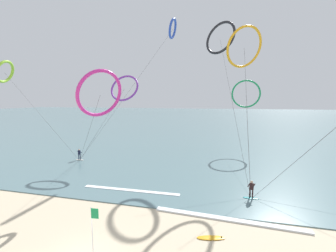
# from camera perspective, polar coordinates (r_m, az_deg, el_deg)

# --- Properties ---
(sea_water) EXTENTS (400.00, 200.00, 0.08)m
(sea_water) POSITION_cam_1_polar(r_m,az_deg,el_deg) (116.81, 9.48, 2.56)
(sea_water) COLOR slate
(sea_water) RESTS_ON ground
(surfer_teal) EXTENTS (1.40, 0.73, 1.70)m
(surfer_teal) POSITION_cam_1_polar(r_m,az_deg,el_deg) (21.88, 21.49, -15.87)
(surfer_teal) COLOR teal
(surfer_teal) RESTS_ON ground
(surfer_ivory) EXTENTS (1.40, 0.60, 1.70)m
(surfer_ivory) POSITION_cam_1_polar(r_m,az_deg,el_deg) (35.00, -22.72, -7.26)
(surfer_ivory) COLOR silver
(surfer_ivory) RESTS_ON ground
(kite_violet) EXTENTS (8.60, 4.38, 13.00)m
(kite_violet) POSITION_cam_1_polar(r_m,az_deg,el_deg) (33.46, -11.63, 9.97)
(kite_violet) COLOR purple
(kite_violet) RESTS_ON ground
(kite_lime) EXTENTS (14.40, 4.10, 15.43)m
(kite_lime) POSITION_cam_1_polar(r_m,az_deg,el_deg) (43.50, -37.66, 11.47)
(kite_lime) COLOR #8CC62D
(kite_lime) RESTS_ON ground
(kite_emerald) EXTENTS (5.15, 22.19, 12.75)m
(kite_emerald) POSITION_cam_1_polar(r_m,az_deg,el_deg) (41.63, 20.20, 8.08)
(kite_emerald) COLOR #199351
(kite_emerald) RESTS_ON ground
(kite_cobalt) EXTENTS (12.83, 12.28, 23.18)m
(kite_cobalt) POSITION_cam_1_polar(r_m,az_deg,el_deg) (40.59, 1.22, 24.67)
(kite_cobalt) COLOR #2647B7
(kite_cobalt) RESTS_ON ground
(kite_amber) EXTENTS (5.46, 11.61, 18.24)m
(kite_amber) POSITION_cam_1_polar(r_m,az_deg,el_deg) (30.13, 19.84, 19.30)
(kite_amber) COLOR orange
(kite_amber) RESTS_ON ground
(kite_charcoal) EXTENTS (5.82, 17.88, 21.42)m
(kite_charcoal) POSITION_cam_1_polar(r_m,az_deg,el_deg) (36.81, 13.85, 22.04)
(kite_charcoal) COLOR black
(kite_charcoal) RESTS_ON ground
(kite_magenta) EXTENTS (11.23, 11.56, 12.02)m
(kite_magenta) POSITION_cam_1_polar(r_m,az_deg,el_deg) (21.34, -17.79, 8.28)
(kite_magenta) COLOR #CC288E
(kite_magenta) RESTS_ON ground
(surfboard_spare) EXTENTS (1.97, 0.91, 0.20)m
(surfboard_spare) POSITION_cam_1_polar(r_m,az_deg,el_deg) (16.22, 11.51, -27.36)
(surfboard_spare) COLOR orange
(surfboard_spare) RESTS_ON ground
(beach_flag) EXTENTS (0.47, 0.06, 3.13)m
(beach_flag) POSITION_cam_1_polar(r_m,az_deg,el_deg) (14.03, -19.44, -23.80)
(beach_flag) COLOR silver
(beach_flag) RESTS_ON ground
(wave_crest_near) EXTENTS (11.47, 1.22, 0.12)m
(wave_crest_near) POSITION_cam_1_polar(r_m,az_deg,el_deg) (18.35, 15.71, -22.98)
(wave_crest_near) COLOR white
(wave_crest_near) RESTS_ON ground
(wave_crest_mid) EXTENTS (10.09, 0.62, 0.12)m
(wave_crest_mid) POSITION_cam_1_polar(r_m,az_deg,el_deg) (22.67, -10.04, -16.72)
(wave_crest_mid) COLOR white
(wave_crest_mid) RESTS_ON ground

